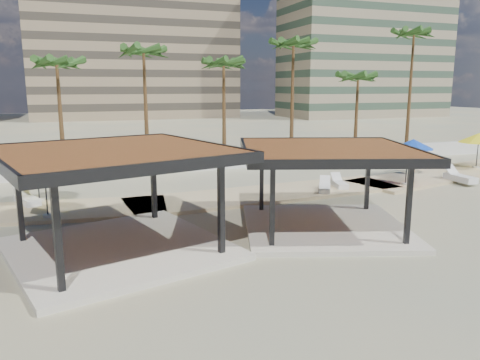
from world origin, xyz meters
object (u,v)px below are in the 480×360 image
object	(u,v)px
umbrella_c	(408,152)
lounger_b	(325,188)
lounger_a	(27,199)
pavilion_central	(327,180)
lounger_d	(460,178)
pavilion_west	(116,191)
lounger_c	(339,184)

from	to	relation	value
umbrella_c	lounger_b	world-z (taller)	umbrella_c
umbrella_c	lounger_a	xyz separation A→B (m)	(-21.38, 2.86, -1.80)
pavilion_central	lounger_d	distance (m)	14.17
pavilion_west	pavilion_central	bearing A→B (deg)	-16.28
umbrella_c	lounger_c	size ratio (longest dim) A/B	1.72
lounger_a	lounger_d	distance (m)	25.57
umbrella_c	lounger_c	bearing A→B (deg)	167.23
pavilion_west	lounger_c	world-z (taller)	pavilion_west
pavilion_west	lounger_a	size ratio (longest dim) A/B	4.18
pavilion_central	lounger_c	bearing A→B (deg)	72.19
pavilion_central	lounger_a	xyz separation A→B (m)	(-12.47, 8.61, -1.77)
lounger_a	pavilion_central	bearing A→B (deg)	-147.42
lounger_c	pavilion_west	bearing A→B (deg)	130.35
pavilion_central	lounger_d	bearing A→B (deg)	41.27
lounger_a	lounger_d	bearing A→B (deg)	-119.68
pavilion_central	lounger_b	world-z (taller)	pavilion_central
lounger_b	lounger_c	bearing A→B (deg)	-32.83
lounger_d	pavilion_west	bearing A→B (deg)	106.18
pavilion_west	lounger_c	xyz separation A→B (m)	(13.53, 6.54, -1.99)
pavilion_central	pavilion_west	distance (m)	8.71
pavilion_west	lounger_a	world-z (taller)	pavilion_west
lounger_a	umbrella_c	bearing A→B (deg)	-120.43
lounger_a	lounger_b	size ratio (longest dim) A/B	1.15
pavilion_west	lounger_d	distance (m)	22.38
pavilion_central	lounger_b	size ratio (longest dim) A/B	4.53
lounger_b	lounger_d	bearing A→B (deg)	-61.90
pavilion_west	lounger_c	size ratio (longest dim) A/B	4.84
umbrella_c	lounger_d	size ratio (longest dim) A/B	1.41
pavilion_central	lounger_c	world-z (taller)	pavilion_central
lounger_a	pavilion_west	bearing A→B (deg)	-178.86
umbrella_c	lounger_c	world-z (taller)	umbrella_c
umbrella_c	lounger_c	xyz separation A→B (m)	(-4.09, 0.93, -1.82)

